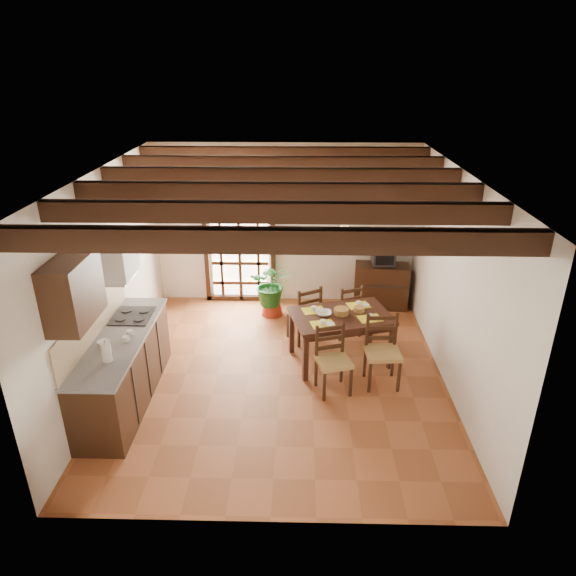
{
  "coord_description": "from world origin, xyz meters",
  "views": [
    {
      "loc": [
        0.25,
        -6.05,
        4.03
      ],
      "look_at": [
        0.1,
        0.4,
        1.15
      ],
      "focal_mm": 32.0,
      "sensor_mm": 36.0,
      "label": 1
    }
  ],
  "objects_px": {
    "chair_near_left": "(333,372)",
    "potted_plant": "(272,284)",
    "pendant_lamp": "(345,221)",
    "chair_far_right": "(346,319)",
    "crt_tv": "(384,255)",
    "sideboard": "(381,286)",
    "kitchen_counter": "(124,368)",
    "dining_table": "(341,320)",
    "chair_far_left": "(304,323)",
    "chair_near_right": "(382,364)"
  },
  "relations": [
    {
      "from": "chair_far_left",
      "to": "chair_far_right",
      "type": "height_order",
      "value": "chair_far_left"
    },
    {
      "from": "potted_plant",
      "to": "chair_far_left",
      "type": "bearing_deg",
      "value": -57.53
    },
    {
      "from": "crt_tv",
      "to": "pendant_lamp",
      "type": "relative_size",
      "value": 0.45
    },
    {
      "from": "chair_near_left",
      "to": "chair_near_right",
      "type": "bearing_deg",
      "value": -1.13
    },
    {
      "from": "chair_near_right",
      "to": "chair_far_left",
      "type": "xyz_separation_m",
      "value": [
        -1.03,
        1.17,
        -0.01
      ]
    },
    {
      "from": "chair_near_left",
      "to": "potted_plant",
      "type": "height_order",
      "value": "potted_plant"
    },
    {
      "from": "sideboard",
      "to": "potted_plant",
      "type": "distance_m",
      "value": 1.95
    },
    {
      "from": "dining_table",
      "to": "chair_far_right",
      "type": "relative_size",
      "value": 1.75
    },
    {
      "from": "chair_far_right",
      "to": "potted_plant",
      "type": "xyz_separation_m",
      "value": [
        -1.21,
        0.68,
        0.29
      ]
    },
    {
      "from": "chair_far_right",
      "to": "sideboard",
      "type": "bearing_deg",
      "value": -147.41
    },
    {
      "from": "chair_far_right",
      "to": "sideboard",
      "type": "xyz_separation_m",
      "value": [
        0.7,
        1.05,
        0.11
      ]
    },
    {
      "from": "dining_table",
      "to": "chair_far_left",
      "type": "distance_m",
      "value": 0.85
    },
    {
      "from": "kitchen_counter",
      "to": "sideboard",
      "type": "height_order",
      "value": "kitchen_counter"
    },
    {
      "from": "chair_near_left",
      "to": "crt_tv",
      "type": "distance_m",
      "value": 2.84
    },
    {
      "from": "sideboard",
      "to": "potted_plant",
      "type": "relative_size",
      "value": 0.46
    },
    {
      "from": "kitchen_counter",
      "to": "chair_near_left",
      "type": "distance_m",
      "value": 2.68
    },
    {
      "from": "chair_near_right",
      "to": "potted_plant",
      "type": "relative_size",
      "value": 0.49
    },
    {
      "from": "chair_near_left",
      "to": "chair_far_left",
      "type": "relative_size",
      "value": 0.98
    },
    {
      "from": "kitchen_counter",
      "to": "chair_near_left",
      "type": "bearing_deg",
      "value": 5.34
    },
    {
      "from": "chair_near_right",
      "to": "potted_plant",
      "type": "bearing_deg",
      "value": 124.45
    },
    {
      "from": "sideboard",
      "to": "chair_near_left",
      "type": "bearing_deg",
      "value": -105.46
    },
    {
      "from": "chair_far_right",
      "to": "potted_plant",
      "type": "distance_m",
      "value": 1.42
    },
    {
      "from": "sideboard",
      "to": "dining_table",
      "type": "bearing_deg",
      "value": -109.44
    },
    {
      "from": "chair_far_left",
      "to": "dining_table",
      "type": "bearing_deg",
      "value": 102.07
    },
    {
      "from": "chair_far_left",
      "to": "potted_plant",
      "type": "xyz_separation_m",
      "value": [
        -0.55,
        0.86,
        0.28
      ]
    },
    {
      "from": "chair_far_left",
      "to": "sideboard",
      "type": "bearing_deg",
      "value": -166.95
    },
    {
      "from": "kitchen_counter",
      "to": "sideboard",
      "type": "relative_size",
      "value": 2.43
    },
    {
      "from": "chair_near_left",
      "to": "sideboard",
      "type": "relative_size",
      "value": 0.99
    },
    {
      "from": "chair_near_left",
      "to": "crt_tv",
      "type": "xyz_separation_m",
      "value": [
        0.99,
        2.57,
        0.69
      ]
    },
    {
      "from": "kitchen_counter",
      "to": "chair_far_right",
      "type": "relative_size",
      "value": 2.54
    },
    {
      "from": "sideboard",
      "to": "pendant_lamp",
      "type": "xyz_separation_m",
      "value": [
        -0.84,
        -1.71,
        1.69
      ]
    },
    {
      "from": "chair_near_left",
      "to": "sideboard",
      "type": "bearing_deg",
      "value": 52.48
    },
    {
      "from": "potted_plant",
      "to": "crt_tv",
      "type": "bearing_deg",
      "value": 10.69
    },
    {
      "from": "dining_table",
      "to": "chair_far_right",
      "type": "distance_m",
      "value": 0.86
    },
    {
      "from": "pendant_lamp",
      "to": "chair_far_right",
      "type": "bearing_deg",
      "value": 77.64
    },
    {
      "from": "chair_near_left",
      "to": "chair_far_right",
      "type": "height_order",
      "value": "chair_near_left"
    },
    {
      "from": "sideboard",
      "to": "pendant_lamp",
      "type": "distance_m",
      "value": 2.55
    },
    {
      "from": "chair_near_left",
      "to": "chair_far_right",
      "type": "xyz_separation_m",
      "value": [
        0.29,
        1.53,
        -0.01
      ]
    },
    {
      "from": "kitchen_counter",
      "to": "dining_table",
      "type": "height_order",
      "value": "kitchen_counter"
    },
    {
      "from": "kitchen_counter",
      "to": "crt_tv",
      "type": "height_order",
      "value": "kitchen_counter"
    },
    {
      "from": "crt_tv",
      "to": "sideboard",
      "type": "bearing_deg",
      "value": 89.93
    },
    {
      "from": "crt_tv",
      "to": "pendant_lamp",
      "type": "bearing_deg",
      "value": -116.35
    },
    {
      "from": "chair_near_right",
      "to": "crt_tv",
      "type": "relative_size",
      "value": 2.55
    },
    {
      "from": "chair_near_right",
      "to": "sideboard",
      "type": "bearing_deg",
      "value": 78.83
    },
    {
      "from": "chair_far_left",
      "to": "sideboard",
      "type": "distance_m",
      "value": 1.83
    },
    {
      "from": "chair_far_left",
      "to": "pendant_lamp",
      "type": "relative_size",
      "value": 1.11
    },
    {
      "from": "pendant_lamp",
      "to": "chair_near_right",
      "type": "bearing_deg",
      "value": -52.77
    },
    {
      "from": "chair_near_right",
      "to": "chair_far_right",
      "type": "relative_size",
      "value": 1.1
    },
    {
      "from": "chair_near_right",
      "to": "crt_tv",
      "type": "bearing_deg",
      "value": 78.81
    },
    {
      "from": "chair_near_left",
      "to": "pendant_lamp",
      "type": "height_order",
      "value": "pendant_lamp"
    }
  ]
}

